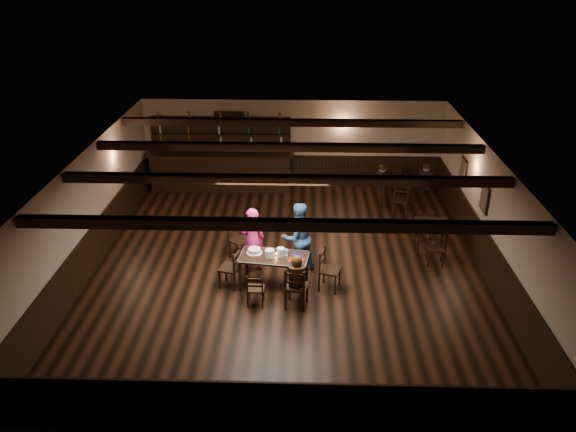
{
  "coord_description": "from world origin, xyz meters",
  "views": [
    {
      "loc": [
        0.35,
        -11.3,
        6.74
      ],
      "look_at": [
        -0.0,
        0.2,
        1.22
      ],
      "focal_mm": 35.0,
      "sensor_mm": 36.0,
      "label": 1
    }
  ],
  "objects_px": {
    "dining_table": "(274,260)",
    "cake": "(254,251)",
    "bar_counter": "(221,166)",
    "chair_near_right": "(296,285)",
    "man_blue": "(298,237)",
    "woman_pink": "(252,240)",
    "chair_near_left": "(255,288)"
  },
  "relations": [
    {
      "from": "dining_table",
      "to": "chair_near_left",
      "type": "height_order",
      "value": "chair_near_left"
    },
    {
      "from": "man_blue",
      "to": "woman_pink",
      "type": "bearing_deg",
      "value": -20.13
    },
    {
      "from": "chair_near_left",
      "to": "man_blue",
      "type": "relative_size",
      "value": 0.46
    },
    {
      "from": "chair_near_left",
      "to": "cake",
      "type": "xyz_separation_m",
      "value": [
        -0.08,
        0.91,
        0.35
      ]
    },
    {
      "from": "man_blue",
      "to": "cake",
      "type": "relative_size",
      "value": 4.95
    },
    {
      "from": "dining_table",
      "to": "chair_near_right",
      "type": "xyz_separation_m",
      "value": [
        0.49,
        -0.82,
        -0.11
      ]
    },
    {
      "from": "chair_near_left",
      "to": "cake",
      "type": "relative_size",
      "value": 2.29
    },
    {
      "from": "dining_table",
      "to": "cake",
      "type": "bearing_deg",
      "value": 162.63
    },
    {
      "from": "bar_counter",
      "to": "dining_table",
      "type": "bearing_deg",
      "value": -71.08
    },
    {
      "from": "bar_counter",
      "to": "woman_pink",
      "type": "bearing_deg",
      "value": -74.16
    },
    {
      "from": "dining_table",
      "to": "chair_near_right",
      "type": "relative_size",
      "value": 1.66
    },
    {
      "from": "dining_table",
      "to": "chair_near_left",
      "type": "distance_m",
      "value": 0.87
    },
    {
      "from": "cake",
      "to": "dining_table",
      "type": "bearing_deg",
      "value": -17.37
    },
    {
      "from": "bar_counter",
      "to": "chair_near_right",
      "type": "bearing_deg",
      "value": -69.41
    },
    {
      "from": "man_blue",
      "to": "bar_counter",
      "type": "xyz_separation_m",
      "value": [
        -2.41,
        4.79,
        -0.1
      ]
    },
    {
      "from": "dining_table",
      "to": "woman_pink",
      "type": "bearing_deg",
      "value": 127.05
    },
    {
      "from": "chair_near_left",
      "to": "bar_counter",
      "type": "relative_size",
      "value": 0.17
    },
    {
      "from": "dining_table",
      "to": "bar_counter",
      "type": "height_order",
      "value": "bar_counter"
    },
    {
      "from": "chair_near_right",
      "to": "bar_counter",
      "type": "height_order",
      "value": "bar_counter"
    },
    {
      "from": "dining_table",
      "to": "cake",
      "type": "relative_size",
      "value": 4.68
    },
    {
      "from": "cake",
      "to": "man_blue",
      "type": "bearing_deg",
      "value": 33.44
    },
    {
      "from": "chair_near_right",
      "to": "cake",
      "type": "relative_size",
      "value": 2.82
    },
    {
      "from": "chair_near_left",
      "to": "woman_pink",
      "type": "relative_size",
      "value": 0.49
    },
    {
      "from": "cake",
      "to": "bar_counter",
      "type": "relative_size",
      "value": 0.08
    },
    {
      "from": "man_blue",
      "to": "chair_near_right",
      "type": "bearing_deg",
      "value": 65.62
    },
    {
      "from": "dining_table",
      "to": "cake",
      "type": "height_order",
      "value": "cake"
    },
    {
      "from": "chair_near_right",
      "to": "bar_counter",
      "type": "distance_m",
      "value": 6.79
    },
    {
      "from": "chair_near_left",
      "to": "bar_counter",
      "type": "bearing_deg",
      "value": 103.85
    },
    {
      "from": "chair_near_right",
      "to": "man_blue",
      "type": "bearing_deg",
      "value": 89.14
    },
    {
      "from": "chair_near_left",
      "to": "dining_table",
      "type": "bearing_deg",
      "value": 66.07
    },
    {
      "from": "man_blue",
      "to": "bar_counter",
      "type": "height_order",
      "value": "bar_counter"
    },
    {
      "from": "chair_near_right",
      "to": "cake",
      "type": "bearing_deg",
      "value": 133.95
    }
  ]
}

